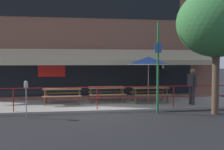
# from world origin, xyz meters

# --- Properties ---
(ground_plane) EXTENTS (120.00, 120.00, 0.00)m
(ground_plane) POSITION_xyz_m (0.00, 0.00, 0.00)
(ground_plane) COLOR black
(patio_deck) EXTENTS (15.00, 4.00, 0.10)m
(patio_deck) POSITION_xyz_m (0.00, 2.00, 0.05)
(patio_deck) COLOR gray
(patio_deck) RESTS_ON ground
(restaurant_building) EXTENTS (15.00, 1.60, 7.59)m
(restaurant_building) POSITION_xyz_m (0.00, 4.22, 3.77)
(restaurant_building) COLOR brown
(restaurant_building) RESTS_ON ground
(patio_railing) EXTENTS (13.84, 0.04, 0.97)m
(patio_railing) POSITION_xyz_m (0.00, 0.30, 0.80)
(patio_railing) COLOR maroon
(patio_railing) RESTS_ON patio_deck
(picnic_table_left) EXTENTS (1.80, 1.42, 0.76)m
(picnic_table_left) POSITION_xyz_m (-1.55, 1.92, 0.71)
(picnic_table_left) COLOR brown
(picnic_table_left) RESTS_ON patio_deck
(picnic_table_centre) EXTENTS (1.80, 1.42, 0.76)m
(picnic_table_centre) POSITION_xyz_m (0.63, 2.19, 0.71)
(picnic_table_centre) COLOR brown
(picnic_table_centre) RESTS_ON patio_deck
(picnic_table_right) EXTENTS (1.80, 1.42, 0.76)m
(picnic_table_right) POSITION_xyz_m (2.80, 1.82, 0.71)
(picnic_table_right) COLOR brown
(picnic_table_right) RESTS_ON patio_deck
(patio_umbrella_right) EXTENTS (2.14, 2.14, 2.38)m
(patio_umbrella_right) POSITION_xyz_m (2.80, 2.10, 2.18)
(patio_umbrella_right) COLOR #B7B2A8
(patio_umbrella_right) RESTS_ON patio_deck
(pedestrian_walking) EXTENTS (0.32, 0.61, 1.71)m
(pedestrian_walking) POSITION_xyz_m (4.58, 0.84, 1.06)
(pedestrian_walking) COLOR #333338
(pedestrian_walking) RESTS_ON patio_deck
(parking_meter_near) EXTENTS (0.15, 0.16, 1.42)m
(parking_meter_near) POSITION_xyz_m (-2.78, -0.50, 1.15)
(parking_meter_near) COLOR gray
(parking_meter_near) RESTS_ON ground
(street_sign_pole) EXTENTS (0.28, 0.09, 3.77)m
(street_sign_pole) POSITION_xyz_m (2.45, -0.45, 1.94)
(street_sign_pole) COLOR #1E6033
(street_sign_pole) RESTS_ON ground
(street_tree_curbside) EXTENTS (3.26, 2.93, 5.59)m
(street_tree_curbside) POSITION_xyz_m (4.84, -0.96, 3.89)
(street_tree_curbside) COLOR brown
(street_tree_curbside) RESTS_ON ground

